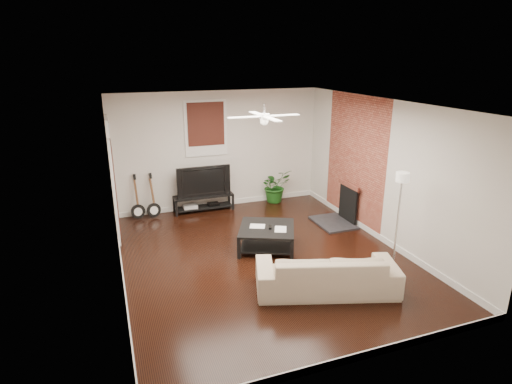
% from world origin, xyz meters
% --- Properties ---
extents(room, '(5.01, 6.01, 2.81)m').
position_xyz_m(room, '(0.00, 0.00, 1.40)').
color(room, black).
rests_on(room, ground).
extents(brick_accent, '(0.02, 2.20, 2.80)m').
position_xyz_m(brick_accent, '(2.49, 1.00, 1.40)').
color(brick_accent, '#974030').
rests_on(brick_accent, floor).
extents(fireplace, '(0.80, 1.10, 0.92)m').
position_xyz_m(fireplace, '(2.20, 1.00, 0.46)').
color(fireplace, black).
rests_on(fireplace, floor).
extents(window_back, '(1.00, 0.06, 1.30)m').
position_xyz_m(window_back, '(-0.30, 2.97, 1.95)').
color(window_back, '#38110F').
rests_on(window_back, wall_back).
extents(door_left, '(0.08, 1.00, 2.50)m').
position_xyz_m(door_left, '(-2.46, 1.90, 1.25)').
color(door_left, white).
rests_on(door_left, wall_left).
extents(tv_stand, '(1.41, 0.38, 0.40)m').
position_xyz_m(tv_stand, '(-0.47, 2.78, 0.20)').
color(tv_stand, black).
rests_on(tv_stand, floor).
extents(tv, '(1.26, 0.17, 0.73)m').
position_xyz_m(tv, '(-0.47, 2.80, 0.76)').
color(tv, black).
rests_on(tv, tv_stand).
extents(coffee_table, '(1.36, 1.36, 0.43)m').
position_xyz_m(coffee_table, '(0.20, 0.35, 0.22)').
color(coffee_table, black).
rests_on(coffee_table, floor).
extents(sofa, '(2.36, 1.49, 0.64)m').
position_xyz_m(sofa, '(0.53, -1.40, 0.32)').
color(sofa, tan).
rests_on(sofa, floor).
extents(floor_lamp, '(0.37, 0.37, 1.80)m').
position_xyz_m(floor_lamp, '(1.88, -1.30, 0.90)').
color(floor_lamp, silver).
rests_on(floor_lamp, floor).
extents(potted_plant, '(0.86, 0.78, 0.85)m').
position_xyz_m(potted_plant, '(1.40, 2.82, 0.42)').
color(potted_plant, '#1A5317').
rests_on(potted_plant, floor).
extents(guitar_left, '(0.35, 0.27, 1.04)m').
position_xyz_m(guitar_left, '(-2.00, 2.75, 0.52)').
color(guitar_left, black).
rests_on(guitar_left, floor).
extents(guitar_right, '(0.37, 0.30, 1.04)m').
position_xyz_m(guitar_right, '(-1.65, 2.72, 0.52)').
color(guitar_right, black).
rests_on(guitar_right, floor).
extents(ceiling_fan, '(1.24, 1.24, 0.32)m').
position_xyz_m(ceiling_fan, '(0.00, 0.00, 2.60)').
color(ceiling_fan, white).
rests_on(ceiling_fan, ceiling).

